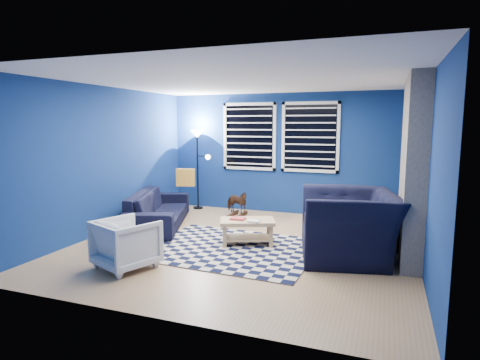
# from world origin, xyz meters

# --- Properties ---
(floor) EXTENTS (5.00, 5.00, 0.00)m
(floor) POSITION_xyz_m (0.00, 0.00, 0.00)
(floor) COLOR tan
(floor) RESTS_ON ground
(ceiling) EXTENTS (5.00, 5.00, 0.00)m
(ceiling) POSITION_xyz_m (0.00, 0.00, 2.50)
(ceiling) COLOR white
(ceiling) RESTS_ON wall_back
(wall_back) EXTENTS (5.00, 0.00, 5.00)m
(wall_back) POSITION_xyz_m (0.00, 2.50, 1.25)
(wall_back) COLOR navy
(wall_back) RESTS_ON floor
(wall_left) EXTENTS (0.00, 5.00, 5.00)m
(wall_left) POSITION_xyz_m (-2.50, 0.00, 1.25)
(wall_left) COLOR navy
(wall_left) RESTS_ON floor
(wall_right) EXTENTS (0.00, 5.00, 5.00)m
(wall_right) POSITION_xyz_m (2.50, 0.00, 1.25)
(wall_right) COLOR navy
(wall_right) RESTS_ON floor
(fireplace) EXTENTS (0.65, 2.00, 2.50)m
(fireplace) POSITION_xyz_m (2.36, 0.50, 1.20)
(fireplace) COLOR gray
(fireplace) RESTS_ON floor
(window_left) EXTENTS (1.17, 0.06, 1.42)m
(window_left) POSITION_xyz_m (-0.75, 2.46, 1.60)
(window_left) COLOR black
(window_left) RESTS_ON wall_back
(window_right) EXTENTS (1.17, 0.06, 1.42)m
(window_right) POSITION_xyz_m (0.55, 2.46, 1.60)
(window_right) COLOR black
(window_right) RESTS_ON wall_back
(tv) EXTENTS (0.07, 1.00, 0.58)m
(tv) POSITION_xyz_m (2.45, 2.00, 1.40)
(tv) COLOR black
(tv) RESTS_ON wall_right
(rug) EXTENTS (2.60, 2.13, 0.02)m
(rug) POSITION_xyz_m (-0.13, -0.22, 0.01)
(rug) COLOR black
(rug) RESTS_ON floor
(sofa) EXTENTS (2.34, 1.55, 0.64)m
(sofa) POSITION_xyz_m (-1.87, 0.61, 0.32)
(sofa) COLOR black
(sofa) RESTS_ON floor
(armchair_big) EXTENTS (1.67, 1.54, 0.93)m
(armchair_big) POSITION_xyz_m (1.56, 0.01, 0.47)
(armchair_big) COLOR black
(armchair_big) RESTS_ON floor
(armchair_bent) EXTENTS (0.91, 0.92, 0.65)m
(armchair_bent) POSITION_xyz_m (-1.11, -1.42, 0.32)
(armchair_bent) COLOR gray
(armchair_bent) RESTS_ON floor
(rocking_horse) EXTENTS (0.39, 0.60, 0.46)m
(rocking_horse) POSITION_xyz_m (-0.79, 1.80, 0.30)
(rocking_horse) COLOR #4B2D18
(rocking_horse) RESTS_ON floor
(coffee_table) EXTENTS (0.95, 0.76, 0.42)m
(coffee_table) POSITION_xyz_m (0.04, 0.07, 0.29)
(coffee_table) COLOR tan
(coffee_table) RESTS_ON rug
(cabinet) EXTENTS (0.59, 0.44, 0.54)m
(cabinet) POSITION_xyz_m (1.85, 2.25, 0.24)
(cabinet) COLOR tan
(cabinet) RESTS_ON floor
(floor_lamp) EXTENTS (0.47, 0.29, 1.73)m
(floor_lamp) POSITION_xyz_m (-1.86, 2.25, 1.42)
(floor_lamp) COLOR black
(floor_lamp) RESTS_ON floor
(throw_pillow) EXTENTS (0.38, 0.21, 0.35)m
(throw_pillow) POSITION_xyz_m (-1.72, 1.40, 0.81)
(throw_pillow) COLOR gold
(throw_pillow) RESTS_ON sofa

